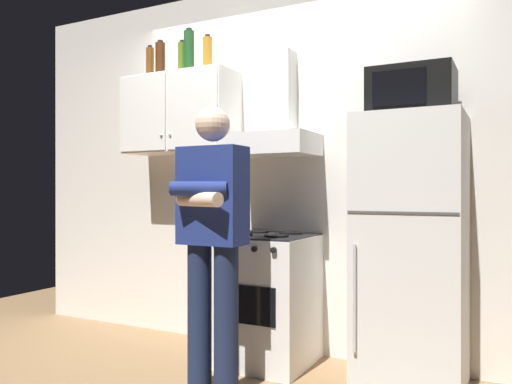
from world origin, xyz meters
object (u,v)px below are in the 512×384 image
(bottle_olive_oil, at_px, (182,59))
(person_standing, at_px, (212,236))
(bottle_liquor_amber, at_px, (208,54))
(bottle_rum_dark, at_px, (160,59))
(bottle_beer_brown, at_px, (150,63))
(upper_cabinet, at_px, (180,114))
(refrigerator, at_px, (411,251))
(microwave, at_px, (412,92))
(bottle_wine_green, at_px, (189,52))
(stove_oven, at_px, (266,298))
(range_hood, at_px, (274,128))

(bottle_olive_oil, bearing_deg, person_standing, -45.20)
(bottle_olive_oil, bearing_deg, bottle_liquor_amber, 4.41)
(person_standing, height_order, bottle_rum_dark, bottle_rum_dark)
(person_standing, relative_size, bottle_beer_brown, 6.08)
(upper_cabinet, xyz_separation_m, refrigerator, (1.75, -0.12, -0.95))
(person_standing, bearing_deg, upper_cabinet, 135.74)
(refrigerator, xyz_separation_m, microwave, (-0.00, 0.02, 0.94))
(microwave, height_order, bottle_olive_oil, bottle_olive_oil)
(bottle_liquor_amber, height_order, bottle_wine_green, bottle_wine_green)
(person_standing, height_order, bottle_beer_brown, bottle_beer_brown)
(refrigerator, relative_size, bottle_liquor_amber, 5.66)
(person_standing, distance_m, bottle_wine_green, 1.62)
(upper_cabinet, height_order, bottle_liquor_amber, bottle_liquor_amber)
(stove_oven, xyz_separation_m, refrigerator, (0.95, 0.00, 0.37))
(upper_cabinet, distance_m, microwave, 1.75)
(bottle_beer_brown, xyz_separation_m, bottle_liquor_amber, (0.54, 0.01, 0.01))
(bottle_liquor_amber, xyz_separation_m, bottle_olive_oil, (-0.22, -0.02, -0.01))
(bottle_liquor_amber, distance_m, bottle_rum_dark, 0.41)
(bottle_rum_dark, relative_size, bottle_olive_oil, 1.06)
(upper_cabinet, distance_m, stove_oven, 1.55)
(stove_oven, bearing_deg, range_hood, 90.00)
(upper_cabinet, bearing_deg, person_standing, -44.26)
(microwave, height_order, bottle_beer_brown, bottle_beer_brown)
(person_standing, bearing_deg, bottle_liquor_amber, 124.23)
(range_hood, distance_m, microwave, 0.97)
(upper_cabinet, relative_size, bottle_olive_oil, 3.38)
(stove_oven, bearing_deg, bottle_beer_brown, 172.56)
(range_hood, distance_m, bottle_beer_brown, 1.25)
(range_hood, xyz_separation_m, microwave, (0.95, -0.11, 0.14))
(microwave, height_order, bottle_rum_dark, bottle_rum_dark)
(stove_oven, relative_size, refrigerator, 0.55)
(bottle_liquor_amber, distance_m, bottle_wine_green, 0.15)
(refrigerator, bearing_deg, bottle_beer_brown, 176.01)
(person_standing, bearing_deg, bottle_wine_green, 132.54)
(person_standing, distance_m, bottle_liquor_amber, 1.58)
(refrigerator, distance_m, bottle_olive_oil, 2.22)
(range_hood, height_order, microwave, range_hood)
(range_hood, xyz_separation_m, bottle_olive_oil, (-0.79, 0.01, 0.58))
(bottle_rum_dark, height_order, bottle_wine_green, bottle_wine_green)
(upper_cabinet, xyz_separation_m, bottle_wine_green, (0.10, -0.02, 0.46))
(range_hood, relative_size, refrigerator, 0.47)
(microwave, bearing_deg, bottle_wine_green, 177.11)
(bottle_beer_brown, bearing_deg, stove_oven, -7.44)
(person_standing, bearing_deg, range_hood, 86.09)
(stove_oven, height_order, microwave, microwave)
(bottle_olive_oil, bearing_deg, bottle_wine_green, -21.26)
(refrigerator, bearing_deg, upper_cabinet, 175.93)
(bottle_liquor_amber, height_order, bottle_olive_oil, bottle_liquor_amber)
(refrigerator, distance_m, person_standing, 1.17)
(bottle_liquor_amber, xyz_separation_m, bottle_wine_green, (-0.13, -0.05, 0.03))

